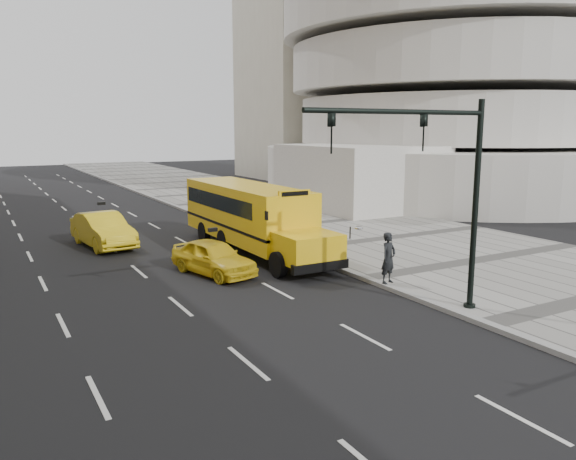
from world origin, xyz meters
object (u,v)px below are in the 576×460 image
taxi_near (213,257)px  taxi_far (103,230)px  traffic_signal (442,181)px  school_bus (249,212)px  pedestrian (389,258)px

taxi_near → taxi_far: size_ratio=0.82×
taxi_near → taxi_far: taxi_far is taller
taxi_near → traffic_signal: 9.52m
school_bus → traffic_signal: bearing=-86.5°
school_bus → pedestrian: school_bus is taller
school_bus → traffic_signal: 11.56m
school_bus → traffic_signal: traffic_signal is taller
traffic_signal → taxi_far: bearing=112.5°
school_bus → taxi_far: school_bus is taller
school_bus → traffic_signal: (0.69, -11.30, 2.33)m
traffic_signal → pedestrian: bearing=74.1°
taxi_far → pedestrian: 14.13m
taxi_near → pedestrian: 6.67m
taxi_far → traffic_signal: 17.02m
school_bus → traffic_signal: size_ratio=1.81×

